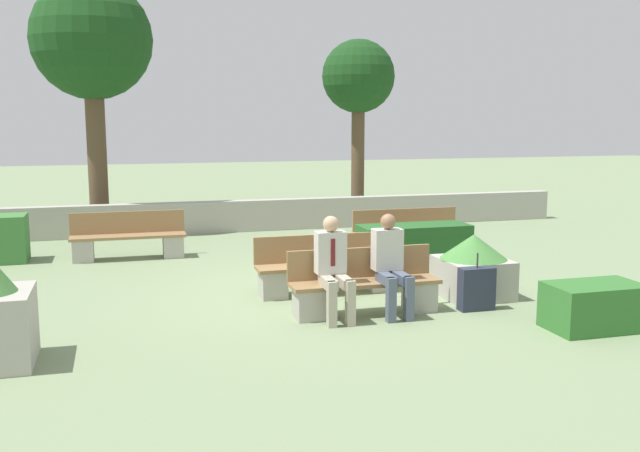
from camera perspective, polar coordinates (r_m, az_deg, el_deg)
The scene contains 14 objects.
ground_plane at distance 10.61m, azimuth 0.51°, elevation -5.22°, with size 60.00×60.00×0.00m, color gray.
perimeter_wall at distance 16.16m, azimuth -5.32°, elevation 0.85°, with size 14.95×0.30×0.69m.
bench_front at distance 9.38m, azimuth 3.57°, elevation -5.03°, with size 1.99×0.48×0.84m.
bench_left_side at distance 10.42m, azimuth 0.52°, elevation -3.60°, with size 2.08×0.48×0.84m.
bench_right_side at distance 13.38m, azimuth -15.06°, elevation -1.14°, with size 2.04×0.49×0.84m.
bench_back at distance 13.41m, azimuth 7.09°, elevation -0.87°, with size 2.08×0.49×0.84m.
person_seated_man at distance 9.02m, azimuth 1.06°, elevation -3.02°, with size 0.38×0.64×1.32m.
person_seated_woman at distance 9.27m, azimuth 5.67°, elevation -2.75°, with size 0.38×0.64×1.31m.
hedge_block_near_left at distance 11.98m, azimuth 7.51°, elevation -1.75°, with size 1.85×0.70×0.78m.
hedge_block_mid_left at distance 9.31m, azimuth 21.09°, elevation -6.03°, with size 1.14×0.69×0.56m.
planter_corner_left at distance 10.42m, azimuth 12.14°, elevation -3.09°, with size 0.96×0.96×0.91m.
suitcase at distance 9.75m, azimuth 12.41°, elevation -4.93°, with size 0.48×0.19×0.78m.
tree_leftmost at distance 16.79m, azimuth -17.80°, elevation 13.78°, with size 2.63×2.63×5.54m.
tree_center_left at distance 17.98m, azimuth 3.09°, elevation 11.54°, with size 1.80×1.80×4.45m.
Camera 1 is at (-2.89, -9.88, 2.57)m, focal length 40.00 mm.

